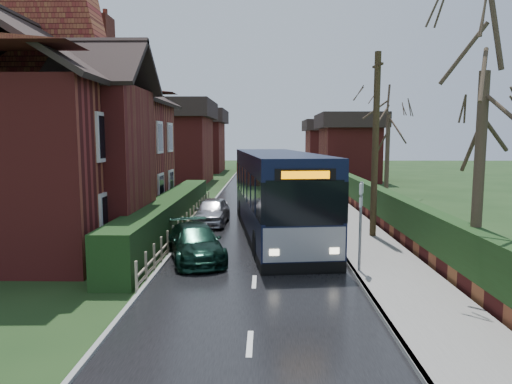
{
  "coord_description": "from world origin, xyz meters",
  "views": [
    {
      "loc": [
        0.29,
        -14.83,
        4.18
      ],
      "look_at": [
        -0.08,
        5.15,
        1.8
      ],
      "focal_mm": 32.0,
      "sensor_mm": 36.0,
      "label": 1
    }
  ],
  "objects_px": {
    "car_green": "(195,242)",
    "telegraph_pole": "(375,146)",
    "brick_house": "(55,133)",
    "car_silver": "(212,211)",
    "bus": "(276,195)",
    "bus_stop_sign": "(361,214)"
  },
  "relations": [
    {
      "from": "car_silver",
      "to": "car_green",
      "type": "distance_m",
      "value": 6.47
    },
    {
      "from": "bus",
      "to": "car_green",
      "type": "bearing_deg",
      "value": -133.08
    },
    {
      "from": "bus",
      "to": "telegraph_pole",
      "type": "distance_m",
      "value": 4.54
    },
    {
      "from": "car_green",
      "to": "bus_stop_sign",
      "type": "height_order",
      "value": "bus_stop_sign"
    },
    {
      "from": "bus_stop_sign",
      "to": "brick_house",
      "type": "bearing_deg",
      "value": 173.77
    },
    {
      "from": "bus",
      "to": "car_green",
      "type": "xyz_separation_m",
      "value": [
        -2.9,
        -3.98,
        -1.17
      ]
    },
    {
      "from": "brick_house",
      "to": "bus_stop_sign",
      "type": "height_order",
      "value": "brick_house"
    },
    {
      "from": "brick_house",
      "to": "car_silver",
      "type": "relative_size",
      "value": 3.88
    },
    {
      "from": "car_silver",
      "to": "bus_stop_sign",
      "type": "height_order",
      "value": "bus_stop_sign"
    },
    {
      "from": "car_silver",
      "to": "bus_stop_sign",
      "type": "bearing_deg",
      "value": -54.89
    },
    {
      "from": "bus",
      "to": "bus_stop_sign",
      "type": "distance_m",
      "value": 6.18
    },
    {
      "from": "bus",
      "to": "telegraph_pole",
      "type": "bearing_deg",
      "value": -15.79
    },
    {
      "from": "bus",
      "to": "car_green",
      "type": "relative_size",
      "value": 2.93
    },
    {
      "from": "bus",
      "to": "bus_stop_sign",
      "type": "bearing_deg",
      "value": -74.18
    },
    {
      "from": "car_green",
      "to": "telegraph_pole",
      "type": "xyz_separation_m",
      "value": [
        6.89,
        3.36,
        3.25
      ]
    },
    {
      "from": "bus_stop_sign",
      "to": "car_green",
      "type": "bearing_deg",
      "value": -177.64
    },
    {
      "from": "brick_house",
      "to": "bus_stop_sign",
      "type": "xyz_separation_m",
      "value": [
        11.93,
        -5.97,
        -2.48
      ]
    },
    {
      "from": "car_green",
      "to": "telegraph_pole",
      "type": "distance_m",
      "value": 8.33
    },
    {
      "from": "brick_house",
      "to": "car_green",
      "type": "relative_size",
      "value": 3.58
    },
    {
      "from": "brick_house",
      "to": "bus",
      "type": "distance_m",
      "value": 9.89
    },
    {
      "from": "car_green",
      "to": "bus_stop_sign",
      "type": "xyz_separation_m",
      "value": [
        5.29,
        -1.72,
        1.3
      ]
    },
    {
      "from": "bus",
      "to": "bus_stop_sign",
      "type": "height_order",
      "value": "bus"
    }
  ]
}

